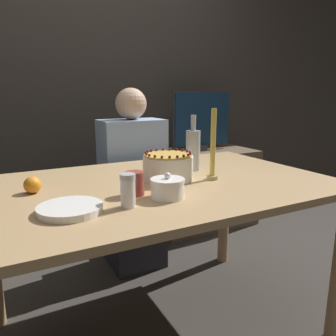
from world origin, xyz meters
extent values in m
plane|color=#3D3833|center=(0.00, 0.00, 0.00)|extent=(12.00, 12.00, 0.00)
cube|color=#38332D|center=(0.00, 1.40, 1.30)|extent=(8.00, 0.05, 2.60)
cube|color=tan|center=(0.00, 0.00, 0.74)|extent=(1.52, 0.97, 0.03)
cylinder|color=tan|center=(0.70, 0.43, 0.36)|extent=(0.07, 0.07, 0.73)
cylinder|color=white|center=(0.05, 0.01, 0.81)|extent=(0.22, 0.22, 0.11)
cylinder|color=gold|center=(0.05, 0.01, 0.87)|extent=(0.21, 0.21, 0.01)
sphere|color=maroon|center=(0.15, 0.01, 0.88)|extent=(0.01, 0.01, 0.01)
sphere|color=maroon|center=(0.14, 0.05, 0.88)|extent=(0.01, 0.01, 0.01)
sphere|color=maroon|center=(0.13, 0.07, 0.88)|extent=(0.01, 0.01, 0.01)
sphere|color=maroon|center=(0.11, 0.10, 0.88)|extent=(0.01, 0.01, 0.01)
sphere|color=maroon|center=(0.08, 0.11, 0.88)|extent=(0.01, 0.01, 0.01)
sphere|color=maroon|center=(0.04, 0.11, 0.88)|extent=(0.01, 0.01, 0.01)
sphere|color=maroon|center=(0.01, 0.10, 0.88)|extent=(0.01, 0.01, 0.01)
sphere|color=maroon|center=(-0.02, 0.09, 0.88)|extent=(0.01, 0.01, 0.01)
sphere|color=maroon|center=(-0.04, 0.06, 0.88)|extent=(0.01, 0.01, 0.01)
sphere|color=maroon|center=(-0.05, 0.03, 0.88)|extent=(0.01, 0.01, 0.01)
sphere|color=maroon|center=(-0.05, 0.00, 0.88)|extent=(0.01, 0.01, 0.01)
sphere|color=maroon|center=(-0.04, -0.03, 0.88)|extent=(0.01, 0.01, 0.01)
sphere|color=maroon|center=(-0.02, -0.06, 0.88)|extent=(0.01, 0.01, 0.01)
sphere|color=maroon|center=(0.01, -0.08, 0.88)|extent=(0.01, 0.01, 0.01)
sphere|color=maroon|center=(0.04, -0.08, 0.88)|extent=(0.01, 0.01, 0.01)
sphere|color=maroon|center=(0.08, -0.08, 0.88)|extent=(0.01, 0.01, 0.01)
sphere|color=maroon|center=(0.11, -0.07, 0.88)|extent=(0.01, 0.01, 0.01)
sphere|color=maroon|center=(0.13, -0.05, 0.88)|extent=(0.01, 0.01, 0.01)
sphere|color=maroon|center=(0.14, -0.02, 0.88)|extent=(0.01, 0.01, 0.01)
cylinder|color=white|center=(-0.07, -0.22, 0.79)|extent=(0.12, 0.12, 0.06)
cylinder|color=white|center=(-0.07, -0.22, 0.82)|extent=(0.13, 0.13, 0.01)
sphere|color=white|center=(-0.07, -0.22, 0.84)|extent=(0.02, 0.02, 0.02)
cylinder|color=white|center=(-0.24, -0.24, 0.81)|extent=(0.05, 0.05, 0.10)
cylinder|color=silver|center=(-0.24, -0.24, 0.86)|extent=(0.05, 0.05, 0.02)
cylinder|color=white|center=(-0.42, -0.20, 0.76)|extent=(0.21, 0.21, 0.01)
cylinder|color=white|center=(-0.42, -0.20, 0.77)|extent=(0.21, 0.21, 0.01)
cylinder|color=white|center=(-0.42, -0.20, 0.78)|extent=(0.21, 0.21, 0.01)
cylinder|color=tan|center=(0.23, -0.07, 0.77)|extent=(0.05, 0.05, 0.02)
cylinder|color=gold|center=(0.23, -0.07, 0.92)|extent=(0.02, 0.02, 0.30)
cylinder|color=#B2B7BC|center=(0.25, 0.13, 0.86)|extent=(0.07, 0.07, 0.20)
cylinder|color=#B2B7BC|center=(0.25, 0.13, 0.99)|extent=(0.03, 0.03, 0.08)
cylinder|color=#993D33|center=(-0.17, -0.13, 0.80)|extent=(0.07, 0.07, 0.09)
sphere|color=orange|center=(-0.51, 0.08, 0.79)|extent=(0.07, 0.07, 0.07)
cube|color=#2D2D38|center=(0.15, 0.69, 0.23)|extent=(0.34, 0.34, 0.45)
cube|color=#99B7E0|center=(0.15, 0.69, 0.71)|extent=(0.40, 0.24, 0.53)
sphere|color=#D8AD8C|center=(0.15, 0.69, 1.07)|extent=(0.19, 0.19, 0.19)
cube|color=brown|center=(0.94, 1.08, 0.33)|extent=(0.88, 0.56, 0.66)
cylinder|color=#2D2D33|center=(0.94, 1.08, 0.68)|extent=(0.10, 0.10, 0.05)
cube|color=#2D2D33|center=(0.94, 1.08, 0.93)|extent=(0.55, 0.02, 0.46)
cube|color=#142D47|center=(0.94, 1.08, 0.93)|extent=(0.53, 0.03, 0.44)
camera|label=1|loc=(-0.61, -1.25, 1.13)|focal=35.00mm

